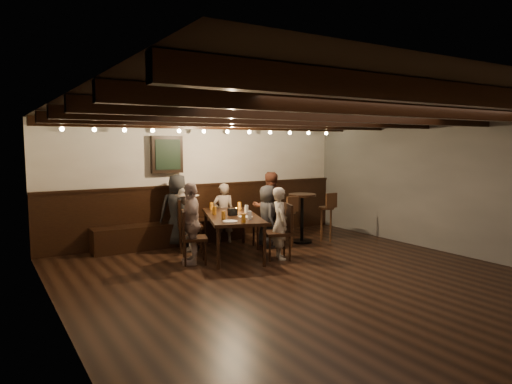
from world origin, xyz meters
TOP-DOWN VIEW (x-y plane):
  - room at (-0.29, 2.21)m, footprint 7.00×7.00m
  - dining_table at (-0.17, 1.93)m, footprint 1.43×2.08m
  - chair_left_near at (-0.70, 2.59)m, footprint 0.56×0.56m
  - chair_left_far at (-1.00, 1.74)m, footprint 0.51×0.51m
  - chair_right_near at (0.66, 2.11)m, footprint 0.57×0.57m
  - chair_right_far at (0.36, 1.26)m, footprint 0.55×0.55m
  - person_bench_left at (-0.73, 3.07)m, footprint 0.79×0.64m
  - person_bench_centre at (0.17, 2.92)m, footprint 0.50×0.41m
  - person_bench_right at (0.97, 2.48)m, footprint 0.82×0.73m
  - person_left_near at (-0.73, 2.60)m, footprint 0.66×0.86m
  - person_left_far at (-1.03, 1.75)m, footprint 0.57×0.85m
  - person_right_near at (0.68, 2.10)m, footprint 0.55×0.67m
  - person_right_far at (0.39, 1.25)m, footprint 0.42×0.52m
  - pint_a at (-0.21, 2.68)m, footprint 0.07×0.07m
  - pint_b at (0.28, 2.46)m, footprint 0.07×0.07m
  - pint_c at (-0.42, 2.12)m, footprint 0.07×0.07m
  - pint_d at (0.18, 2.02)m, footprint 0.07×0.07m
  - pint_e at (-0.53, 1.57)m, footprint 0.07×0.07m
  - pint_f at (-0.17, 1.34)m, footprint 0.07×0.07m
  - pint_g at (-0.39, 1.16)m, footprint 0.07×0.07m
  - plate_near at (-0.55, 1.32)m, footprint 0.24×0.24m
  - plate_far at (-0.10, 1.58)m, footprint 0.24×0.24m
  - condiment_caddy at (-0.19, 1.88)m, footprint 0.15×0.10m
  - candle at (0.04, 2.17)m, footprint 0.05×0.05m
  - high_top_table at (1.50, 2.10)m, footprint 0.55×0.55m
  - bar_stool_left at (1.00, 1.89)m, footprint 0.31×0.32m
  - bar_stool_right at (2.00, 1.94)m, footprint 0.31×0.32m

SIDE VIEW (x-z plane):
  - chair_left_far at x=-1.00m, z-range -0.17..0.71m
  - chair_right_far at x=0.36m, z-range -0.18..0.76m
  - chair_left_near at x=-0.70m, z-range -0.19..0.77m
  - chair_right_near at x=0.66m, z-range -0.19..0.79m
  - bar_stool_left at x=1.00m, z-range -0.13..0.86m
  - bar_stool_right at x=2.00m, z-range -0.13..0.86m
  - person_left_near at x=-0.73m, z-range 0.00..1.18m
  - person_right_near at x=0.68m, z-range 0.00..1.18m
  - person_bench_centre at x=0.17m, z-range 0.00..1.18m
  - person_right_far at x=0.39m, z-range 0.00..1.22m
  - high_top_table at x=1.50m, z-range 0.15..1.12m
  - dining_table at x=-0.17m, z-range 0.30..1.01m
  - person_left_far at x=-1.03m, z-range 0.00..1.33m
  - person_bench_left at x=-0.73m, z-range 0.00..1.39m
  - person_bench_right at x=0.97m, z-range 0.00..1.40m
  - plate_near at x=-0.55m, z-range 0.71..0.73m
  - plate_far at x=-0.10m, z-range 0.71..0.73m
  - candle at x=0.04m, z-range 0.71..0.76m
  - condiment_caddy at x=-0.19m, z-range 0.71..0.83m
  - pint_a at x=-0.21m, z-range 0.71..0.85m
  - pint_b at x=0.28m, z-range 0.71..0.85m
  - pint_c at x=-0.42m, z-range 0.71..0.85m
  - pint_d at x=0.18m, z-range 0.71..0.85m
  - pint_e at x=-0.53m, z-range 0.71..0.85m
  - pint_f at x=-0.17m, z-range 0.71..0.85m
  - pint_g at x=-0.39m, z-range 0.71..0.85m
  - room at x=-0.29m, z-range -2.43..4.57m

